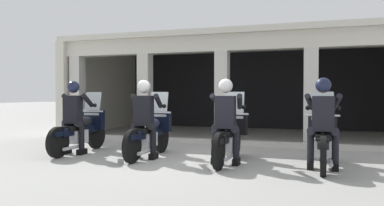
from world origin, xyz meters
TOP-DOWN VIEW (x-y plane):
  - ground_plane at (0.00, 3.00)m, footprint 80.00×80.00m
  - station_building at (-0.00, 5.56)m, footprint 10.29×5.04m
  - kerb_strip at (-0.00, 2.54)m, footprint 9.79×0.24m
  - motorcycle_far_left at (-2.54, 0.30)m, footprint 0.62×2.04m
  - police_officer_far_left at (-2.54, 0.01)m, footprint 0.63×0.61m
  - motorcycle_center_left at (-0.85, 0.27)m, footprint 0.62×2.04m
  - police_officer_center_left at (-0.85, -0.02)m, footprint 0.63×0.61m
  - motorcycle_center_right at (0.85, 0.19)m, footprint 0.62×2.04m
  - police_officer_center_right at (0.85, -0.10)m, footprint 0.63×0.61m
  - motorcycle_far_right at (2.55, 0.24)m, footprint 0.62×2.04m
  - police_officer_far_right at (2.54, -0.05)m, footprint 0.63×0.61m

SIDE VIEW (x-z plane):
  - ground_plane at x=0.00m, z-range 0.00..0.00m
  - kerb_strip at x=0.00m, z-range 0.00..0.12m
  - motorcycle_far_left at x=-2.54m, z-range -0.17..1.17m
  - motorcycle_center_left at x=-0.85m, z-range -0.17..1.17m
  - motorcycle_center_right at x=0.85m, z-range -0.17..1.17m
  - motorcycle_far_right at x=2.55m, z-range -0.17..1.17m
  - police_officer_far_left at x=-2.54m, z-range 0.15..1.73m
  - police_officer_center_left at x=-0.85m, z-range 0.15..1.73m
  - police_officer_center_right at x=0.85m, z-range 0.15..1.73m
  - police_officer_far_right at x=2.54m, z-range 0.15..1.73m
  - station_building at x=0.00m, z-range 0.44..3.49m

